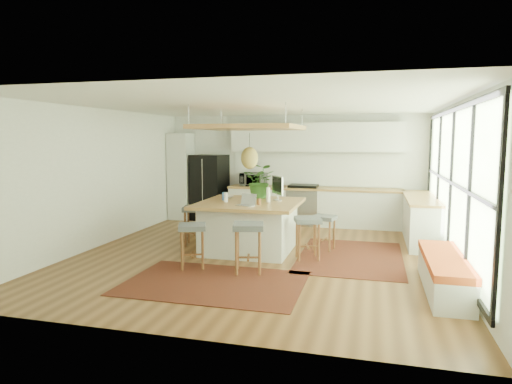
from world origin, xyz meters
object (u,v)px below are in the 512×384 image
(fridge, at_px, (209,185))
(island, at_px, (250,226))
(laptop, at_px, (246,199))
(microwave, at_px, (253,178))
(stool_near_left, at_px, (192,247))
(monitor, at_px, (278,187))
(stool_left_side, at_px, (196,228))
(stool_right_front, at_px, (308,239))
(stool_right_back, at_px, (324,232))
(stool_near_right, at_px, (248,251))
(island_plant, at_px, (260,185))

(fridge, xyz_separation_m, island, (1.89, -2.85, -0.46))
(laptop, xyz_separation_m, microwave, (-0.75, 3.31, 0.08))
(stool_near_left, relative_size, monitor, 1.41)
(stool_left_side, xyz_separation_m, monitor, (1.61, 0.21, 0.83))
(stool_right_front, relative_size, stool_left_side, 0.95)
(laptop, bearing_deg, stool_left_side, 169.57)
(monitor, bearing_deg, stool_right_back, 58.46)
(stool_near_right, distance_m, stool_right_front, 1.29)
(microwave, bearing_deg, stool_right_front, -54.15)
(stool_near_left, relative_size, stool_near_right, 0.92)
(stool_right_front, relative_size, stool_right_back, 1.12)
(stool_left_side, height_order, monitor, monitor)
(stool_left_side, distance_m, island_plant, 1.54)
(island, xyz_separation_m, stool_right_back, (1.37, 0.36, -0.11))
(monitor, height_order, island_plant, island_plant)
(island, xyz_separation_m, stool_right_front, (1.15, -0.36, -0.11))
(stool_near_left, bearing_deg, stool_near_right, -0.35)
(island_plant, bearing_deg, laptop, -89.89)
(island_plant, bearing_deg, island, -96.20)
(stool_right_back, height_order, monitor, monitor)
(stool_right_front, relative_size, island_plant, 1.08)
(stool_right_front, xyz_separation_m, microwave, (-1.84, 3.17, 0.78))
(monitor, distance_m, microwave, 2.73)
(stool_near_left, xyz_separation_m, stool_near_right, (0.95, -0.01, 0.00))
(island, height_order, laptop, laptop)
(fridge, bearing_deg, stool_right_front, -36.70)
(stool_near_right, xyz_separation_m, stool_right_back, (1.00, 1.76, 0.00))
(stool_right_back, bearing_deg, monitor, -177.73)
(laptop, distance_m, microwave, 3.39)
(stool_left_side, xyz_separation_m, island_plant, (1.21, 0.46, 0.84))
(stool_near_left, xyz_separation_m, stool_right_front, (1.74, 1.02, 0.00))
(stool_near_left, bearing_deg, laptop, 53.72)
(island_plant, bearing_deg, stool_near_right, -81.20)
(fridge, relative_size, stool_left_side, 2.17)
(stool_near_right, bearing_deg, microwave, 104.07)
(island_plant, bearing_deg, monitor, -31.10)
(fridge, xyz_separation_m, stool_right_front, (3.04, -3.22, -0.57))
(stool_near_right, bearing_deg, stool_right_front, 52.53)
(stool_near_left, bearing_deg, island_plant, 71.69)
(monitor, bearing_deg, laptop, -59.55)
(island, height_order, island_plant, island_plant)
(laptop, bearing_deg, stool_right_back, 50.14)
(fridge, relative_size, island_plant, 2.47)
(stool_right_front, distance_m, stool_right_back, 0.76)
(stool_left_side, bearing_deg, laptop, -26.99)
(fridge, relative_size, stool_right_front, 2.29)
(fridge, relative_size, laptop, 5.28)
(stool_near_right, height_order, microwave, microwave)
(monitor, bearing_deg, island, -88.54)
(stool_right_front, bearing_deg, island, 162.46)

